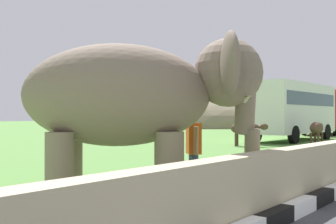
{
  "coord_description": "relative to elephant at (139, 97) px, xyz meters",
  "views": [
    {
      "loc": [
        -3.36,
        1.41,
        1.53
      ],
      "look_at": [
        1.91,
        5.75,
        1.6
      ],
      "focal_mm": 43.56,
      "sensor_mm": 36.0,
      "label": 1
    }
  ],
  "objects": [
    {
      "name": "person_handler",
      "position": [
        1.34,
        -0.14,
        -0.92
      ],
      "size": [
        0.51,
        0.52,
        1.66
      ],
      "color": "navy",
      "rests_on": "ground_plane"
    },
    {
      "name": "cow_near",
      "position": [
        13.4,
        5.32,
        -0.97
      ],
      "size": [
        1.04,
        1.92,
        1.23
      ],
      "color": "#473323",
      "rests_on": "ground_plane"
    },
    {
      "name": "elephant",
      "position": [
        0.0,
        0.0,
        0.0
      ],
      "size": [
        3.8,
        3.86,
        2.84
      ],
      "color": "#7B695A",
      "rests_on": "ground_plane"
    },
    {
      "name": "bus_white",
      "position": [
        19.46,
        5.4,
        0.24
      ],
      "size": [
        8.12,
        2.66,
        3.5
      ],
      "color": "silver",
      "rests_on": "ground_plane"
    },
    {
      "name": "bus_red",
      "position": [
        29.72,
        7.07,
        0.24
      ],
      "size": [
        8.37,
        4.38,
        3.5
      ],
      "color": "#B21E1E",
      "rests_on": "ground_plane"
    },
    {
      "name": "cow_mid",
      "position": [
        16.48,
        2.87,
        -0.97
      ],
      "size": [
        1.92,
        0.79,
        1.23
      ],
      "color": "#473323",
      "rests_on": "ground_plane"
    },
    {
      "name": "barrier_parapet",
      "position": [
        0.44,
        -1.94,
        -1.34
      ],
      "size": [
        28.0,
        0.36,
        1.0
      ],
      "primitive_type": "cube",
      "color": "tan",
      "rests_on": "ground_plane"
    },
    {
      "name": "hill_east",
      "position": [
        53.44,
        31.86,
        -1.84
      ],
      "size": [
        45.98,
        36.79,
        12.41
      ],
      "color": "#776E53",
      "rests_on": "ground_plane"
    }
  ]
}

